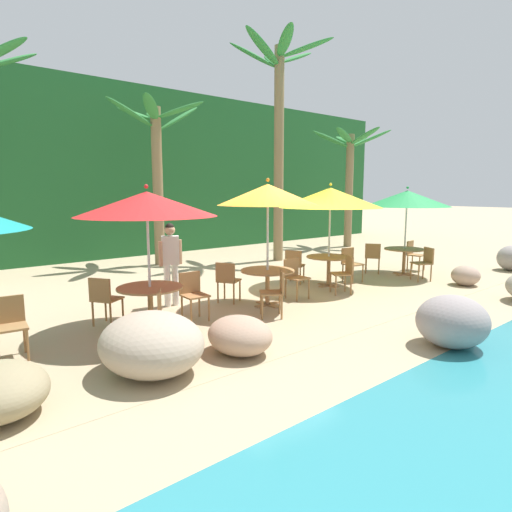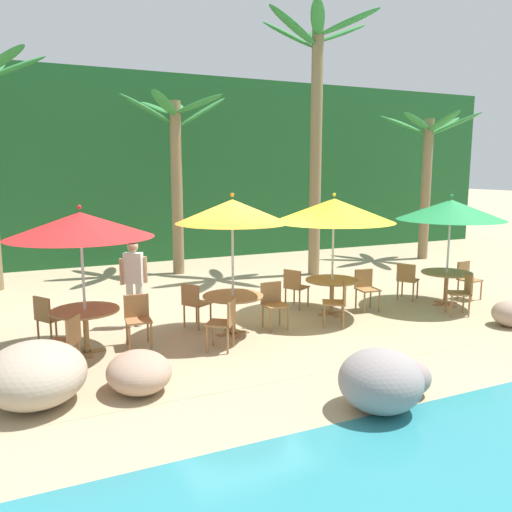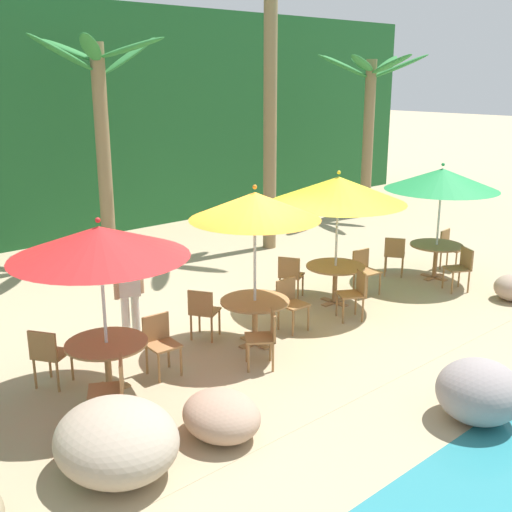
% 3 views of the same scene
% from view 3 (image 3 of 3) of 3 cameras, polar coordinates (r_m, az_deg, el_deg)
% --- Properties ---
extents(ground_plane, '(120.00, 120.00, 0.00)m').
position_cam_3_polar(ground_plane, '(10.64, -0.33, -7.02)').
color(ground_plane, tan).
extents(terrace_deck, '(18.00, 5.20, 0.01)m').
position_cam_3_polar(terrace_deck, '(10.64, -0.33, -7.00)').
color(terrace_deck, tan).
rests_on(terrace_deck, ground).
extents(foliage_backdrop, '(28.00, 2.40, 6.00)m').
position_cam_3_polar(foliage_backdrop, '(17.62, -20.50, 11.23)').
color(foliage_backdrop, '#1E5628').
rests_on(foliage_backdrop, ground).
extents(rock_seawall, '(16.73, 3.34, 0.84)m').
position_cam_3_polar(rock_seawall, '(7.39, 4.64, -15.13)').
color(rock_seawall, tan).
rests_on(rock_seawall, ground).
extents(umbrella_red, '(2.31, 2.31, 2.44)m').
position_cam_3_polar(umbrella_red, '(8.26, -13.97, 1.24)').
color(umbrella_red, silver).
rests_on(umbrella_red, ground).
extents(dining_table_red, '(1.10, 1.10, 0.74)m').
position_cam_3_polar(dining_table_red, '(8.76, -13.31, -8.34)').
color(dining_table_red, '#A37547').
rests_on(dining_table_red, ground).
extents(chair_red_seaward, '(0.45, 0.46, 0.87)m').
position_cam_3_polar(chair_red_seaward, '(9.21, -8.67, -7.52)').
color(chair_red_seaward, '#9E7042').
rests_on(chair_red_seaward, ground).
extents(chair_red_inland, '(0.59, 0.58, 0.87)m').
position_cam_3_polar(chair_red_inland, '(9.15, -18.27, -8.35)').
color(chair_red_inland, '#9E7042').
rests_on(chair_red_inland, ground).
extents(chair_red_left, '(0.58, 0.58, 0.87)m').
position_cam_3_polar(chair_red_left, '(8.03, -12.81, -11.44)').
color(chair_red_left, '#9E7042').
rests_on(chair_red_left, ground).
extents(umbrella_orange, '(2.03, 2.03, 2.59)m').
position_cam_3_polar(umbrella_orange, '(9.58, -0.11, 4.54)').
color(umbrella_orange, silver).
rests_on(umbrella_orange, ground).
extents(dining_table_orange, '(1.10, 1.10, 0.74)m').
position_cam_3_polar(dining_table_orange, '(10.03, -0.10, -4.70)').
color(dining_table_orange, '#A37547').
rests_on(dining_table_orange, ground).
extents(chair_orange_seaward, '(0.43, 0.44, 0.87)m').
position_cam_3_polar(chair_orange_seaward, '(10.66, 3.08, -4.03)').
color(chair_orange_seaward, '#9E7042').
rests_on(chair_orange_seaward, ground).
extents(chair_orange_inland, '(0.58, 0.58, 0.87)m').
position_cam_3_polar(chair_orange_inland, '(10.26, -4.81, -4.89)').
color(chair_orange_inland, '#9E7042').
rests_on(chair_orange_inland, ground).
extents(chair_orange_left, '(0.59, 0.59, 0.87)m').
position_cam_3_polar(chair_orange_left, '(9.29, 0.89, -7.11)').
color(chair_orange_left, '#9E7042').
rests_on(chair_orange_left, ground).
extents(umbrella_yellow, '(2.49, 2.49, 2.52)m').
position_cam_3_polar(umbrella_yellow, '(11.55, 7.45, 5.94)').
color(umbrella_yellow, silver).
rests_on(umbrella_yellow, ground).
extents(dining_table_yellow, '(1.10, 1.10, 0.74)m').
position_cam_3_polar(dining_table_yellow, '(11.92, 7.18, -1.44)').
color(dining_table_yellow, '#A37547').
rests_on(dining_table_yellow, ground).
extents(chair_yellow_seaward, '(0.46, 0.47, 0.87)m').
position_cam_3_polar(chair_yellow_seaward, '(12.58, 9.75, -1.10)').
color(chair_yellow_seaward, '#9E7042').
rests_on(chair_yellow_seaward, ground).
extents(chair_yellow_inland, '(0.58, 0.58, 0.87)m').
position_cam_3_polar(chair_yellow_inland, '(12.06, 3.12, -1.64)').
color(chair_yellow_inland, '#9E7042').
rests_on(chair_yellow_inland, ground).
extents(chair_yellow_left, '(0.58, 0.58, 0.87)m').
position_cam_3_polar(chair_yellow_left, '(11.22, 8.95, -3.18)').
color(chair_yellow_left, '#9E7042').
rests_on(chair_yellow_left, ground).
extents(umbrella_green, '(2.32, 2.32, 2.46)m').
position_cam_3_polar(umbrella_green, '(13.52, 16.45, 6.67)').
color(umbrella_green, silver).
rests_on(umbrella_green, ground).
extents(dining_table_green, '(1.10, 1.10, 0.74)m').
position_cam_3_polar(dining_table_green, '(13.83, 15.96, 0.51)').
color(dining_table_green, '#A37547').
rests_on(dining_table_green, ground).
extents(chair_green_seaward, '(0.47, 0.48, 0.87)m').
position_cam_3_polar(chair_green_seaward, '(14.64, 17.02, 0.86)').
color(chair_green_seaward, '#9E7042').
rests_on(chair_green_seaward, ground).
extents(chair_green_inland, '(0.59, 0.59, 0.87)m').
position_cam_3_polar(chair_green_inland, '(13.77, 12.41, 0.25)').
color(chair_green_inland, '#9E7042').
rests_on(chair_green_inland, ground).
extents(chair_green_left, '(0.58, 0.57, 0.87)m').
position_cam_3_polar(chair_green_left, '(13.20, 18.04, -0.86)').
color(chair_green_left, '#9E7042').
rests_on(chair_green_left, ground).
extents(palm_tree_second, '(3.02, 2.88, 5.05)m').
position_cam_3_polar(palm_tree_second, '(14.75, -13.90, 12.76)').
color(palm_tree_second, olive).
rests_on(palm_tree_second, ground).
extents(palm_tree_third, '(3.37, 3.13, 7.11)m').
position_cam_3_polar(palm_tree_third, '(15.33, 1.30, 18.05)').
color(palm_tree_third, olive).
rests_on(palm_tree_third, ground).
extents(palm_tree_fourth, '(3.21, 3.23, 4.80)m').
position_cam_3_polar(palm_tree_fourth, '(19.42, 10.16, 13.52)').
color(palm_tree_fourth, olive).
rests_on(palm_tree_fourth, ground).
extents(waiter_in_white, '(0.52, 0.33, 1.70)m').
position_cam_3_polar(waiter_in_white, '(10.02, -11.40, -2.81)').
color(waiter_in_white, white).
rests_on(waiter_in_white, ground).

